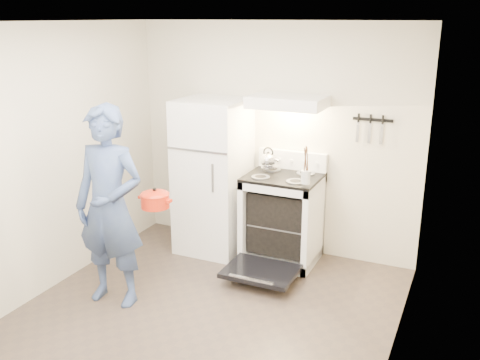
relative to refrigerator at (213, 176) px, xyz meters
The scene contains 15 objects.
floor 1.78m from the refrigerator, 68.20° to the right, with size 3.60×3.60×0.00m, color #4B3E33.
back_wall 0.79m from the refrigerator, 31.11° to the left, with size 3.20×0.02×2.50m, color beige.
refrigerator is the anchor object (origin of this frame).
stove_body 0.90m from the refrigerator, ahead, with size 0.76×0.65×0.92m, color white.
cooktop 0.81m from the refrigerator, ahead, with size 0.76×0.65×0.03m, color black.
backsplash 0.89m from the refrigerator, 20.94° to the left, with size 0.76×0.07×0.20m, color white.
oven_door 1.23m from the refrigerator, 35.13° to the right, with size 0.70×0.54×0.04m, color black.
oven_rack 0.91m from the refrigerator, ahead, with size 0.60×0.52×0.01m, color slate.
range_hood 1.19m from the refrigerator, ahead, with size 0.76×0.50×0.12m, color white.
knife_strip 1.81m from the refrigerator, 11.61° to the left, with size 0.40×0.02×0.03m, color black.
pizza_stone 0.96m from the refrigerator, ahead, with size 0.31×0.31×0.02m, color #937450.
tea_kettle 0.65m from the refrigerator, 12.88° to the left, with size 0.21×0.17×0.26m, color #B4B4B9, non-canonical shape.
utensil_jar 1.17m from the refrigerator, 11.57° to the right, with size 0.09×0.09×0.13m, color silver.
person 1.46m from the refrigerator, 101.84° to the right, with size 0.67×0.44×1.83m, color navy.
dutch_oven 1.17m from the refrigerator, 89.65° to the right, with size 0.33×0.26×0.22m, color red, non-canonical shape.
Camera 1 is at (2.02, -3.56, 2.54)m, focal length 40.00 mm.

